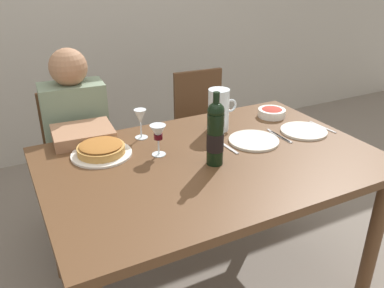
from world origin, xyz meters
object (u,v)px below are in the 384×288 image
object	(u,v)px
salad_bowl	(272,112)
chair_left	(77,154)
wine_glass_right_diner	(158,134)
water_pitcher	(219,112)
diner_left	(82,152)
dining_table	(211,175)
baked_tart	(101,149)
dinner_plate_left_setting	(254,141)
wine_glass_left_diner	(140,118)
dinner_plate_right_setting	(304,131)
wine_bottle	(215,134)
chair_right	(204,126)

from	to	relation	value
salad_bowl	chair_left	distance (m)	1.19
salad_bowl	wine_glass_right_diner	xyz separation A→B (m)	(-0.76, -0.15, 0.08)
water_pitcher	salad_bowl	bearing A→B (deg)	3.61
diner_left	dining_table	bearing A→B (deg)	130.21
baked_tart	dinner_plate_left_setting	xyz separation A→B (m)	(0.71, -0.20, -0.02)
dining_table	diner_left	bearing A→B (deg)	126.17
wine_glass_left_diner	dinner_plate_right_setting	world-z (taller)	wine_glass_left_diner
dinner_plate_left_setting	diner_left	world-z (taller)	diner_left
wine_bottle	chair_left	xyz separation A→B (m)	(-0.43, 0.92, -0.41)
dinner_plate_left_setting	dinner_plate_right_setting	xyz separation A→B (m)	(0.30, -0.02, 0.00)
wine_bottle	chair_left	world-z (taller)	wine_bottle
wine_glass_right_diner	chair_right	bearing A→B (deg)	49.23
diner_left	chair_right	world-z (taller)	diner_left
dining_table	salad_bowl	world-z (taller)	salad_bowl
water_pitcher	diner_left	distance (m)	0.78
water_pitcher	wine_glass_left_diner	size ratio (longest dim) A/B	1.46
wine_glass_left_diner	dinner_plate_right_setting	size ratio (longest dim) A/B	0.63
dinner_plate_right_setting	diner_left	distance (m)	1.20
water_pitcher	dinner_plate_left_setting	xyz separation A→B (m)	(0.08, -0.21, -0.09)
baked_tart	salad_bowl	xyz separation A→B (m)	(0.99, 0.04, -0.00)
dining_table	dinner_plate_right_setting	bearing A→B (deg)	3.45
wine_glass_left_diner	chair_right	bearing A→B (deg)	39.60
dining_table	chair_right	size ratio (longest dim) A/B	1.72
wine_bottle	dinner_plate_right_setting	size ratio (longest dim) A/B	1.37
baked_tart	diner_left	world-z (taller)	diner_left
wine_glass_left_diner	dinner_plate_right_setting	bearing A→B (deg)	-22.22
salad_bowl	wine_glass_left_diner	bearing A→B (deg)	175.43
chair_left	dinner_plate_right_setting	bearing A→B (deg)	144.80
chair_right	water_pitcher	bearing A→B (deg)	70.79
chair_left	wine_bottle	bearing A→B (deg)	119.08
salad_bowl	wine_glass_right_diner	bearing A→B (deg)	-168.53
dining_table	dinner_plate_right_setting	world-z (taller)	dinner_plate_right_setting
dinner_plate_left_setting	diner_left	distance (m)	0.94
wine_bottle	chair_left	bearing A→B (deg)	115.04
baked_tart	wine_glass_right_diner	size ratio (longest dim) A/B	1.89
dining_table	baked_tart	xyz separation A→B (m)	(-0.44, 0.25, 0.12)
dinner_plate_right_setting	salad_bowl	bearing A→B (deg)	92.72
wine_bottle	chair_right	bearing A→B (deg)	63.67
wine_bottle	baked_tart	world-z (taller)	wine_bottle
salad_bowl	wine_glass_left_diner	distance (m)	0.77
water_pitcher	baked_tart	world-z (taller)	water_pitcher
baked_tart	salad_bowl	size ratio (longest dim) A/B	1.79
wine_bottle	water_pitcher	distance (m)	0.39
dining_table	wine_glass_left_diner	xyz separation A→B (m)	(-0.21, 0.35, 0.20)
wine_glass_right_diner	chair_left	world-z (taller)	wine_glass_right_diner
dining_table	dinner_plate_left_setting	world-z (taller)	dinner_plate_left_setting
salad_bowl	diner_left	xyz separation A→B (m)	(-1.02, 0.34, -0.17)
dinner_plate_right_setting	diner_left	xyz separation A→B (m)	(-1.03, 0.59, -0.15)
dinner_plate_right_setting	chair_right	size ratio (longest dim) A/B	0.27
wine_bottle	dinner_plate_left_setting	xyz separation A→B (m)	(0.29, 0.11, -0.14)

